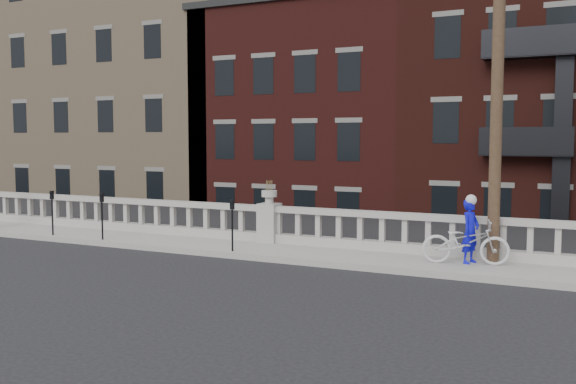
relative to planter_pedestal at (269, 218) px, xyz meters
name	(u,v)px	position (x,y,z in m)	size (l,w,h in m)	color
ground	(190,273)	(0.00, -3.95, -0.83)	(120.00, 120.00, 0.00)	black
sidewalk	(253,249)	(0.00, -0.95, -0.76)	(32.00, 2.20, 0.15)	#9C9790
balustrade	(269,225)	(0.00, 0.00, -0.19)	(28.00, 0.34, 1.03)	#9C9790
planter_pedestal	(269,218)	(0.00, 0.00, 0.00)	(0.55, 0.55, 1.76)	#9C9790
lower_level	(441,147)	(0.56, 19.09, 1.80)	(80.00, 44.00, 20.80)	#605E59
utility_pole	(498,46)	(6.20, -0.35, 4.41)	(1.60, 0.28, 10.00)	#422D1E
parking_meter_b	(52,208)	(-6.52, -1.80, 0.17)	(0.10, 0.09, 1.36)	black
parking_meter_c	(102,211)	(-4.55, -1.80, 0.17)	(0.10, 0.09, 1.36)	black
parking_meter_d	(232,219)	(-0.15, -1.80, 0.17)	(0.10, 0.09, 1.36)	black
bicycle	(466,242)	(5.66, -0.89, -0.16)	(0.70, 2.00, 1.05)	silver
cyclist	(470,231)	(5.73, -0.72, 0.08)	(0.55, 0.36, 1.52)	#0F0ED4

